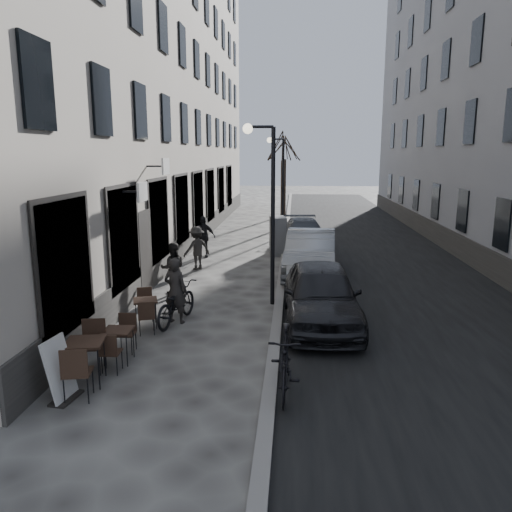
# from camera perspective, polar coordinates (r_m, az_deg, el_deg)

# --- Properties ---
(ground) EXTENTS (120.00, 120.00, 0.00)m
(ground) POSITION_cam_1_polar(r_m,az_deg,el_deg) (9.02, 0.10, -16.75)
(ground) COLOR #3B3936
(ground) RESTS_ON ground
(road) EXTENTS (7.30, 60.00, 0.00)m
(road) POSITION_cam_1_polar(r_m,az_deg,el_deg) (24.51, 11.95, 1.32)
(road) COLOR black
(road) RESTS_ON ground
(kerb) EXTENTS (0.25, 60.00, 0.12)m
(kerb) POSITION_cam_1_polar(r_m,az_deg,el_deg) (24.29, 3.39, 1.59)
(kerb) COLOR slate
(kerb) RESTS_ON ground
(building_left) EXTENTS (4.00, 35.00, 16.00)m
(building_left) POSITION_cam_1_polar(r_m,az_deg,el_deg) (25.56, -11.29, 19.78)
(building_left) COLOR #A39989
(building_left) RESTS_ON ground
(building_right) EXTENTS (4.00, 35.00, 16.00)m
(building_right) POSITION_cam_1_polar(r_m,az_deg,el_deg) (26.25, 25.61, 18.68)
(building_right) COLOR gray
(building_right) RESTS_ON ground
(streetlamp_near) EXTENTS (0.90, 0.28, 5.09)m
(streetlamp_near) POSITION_cam_1_polar(r_m,az_deg,el_deg) (13.98, 1.24, 7.01)
(streetlamp_near) COLOR black
(streetlamp_near) RESTS_ON ground
(streetlamp_far) EXTENTS (0.90, 0.28, 5.09)m
(streetlamp_far) POSITION_cam_1_polar(r_m,az_deg,el_deg) (25.95, 2.73, 9.14)
(streetlamp_far) COLOR black
(streetlamp_far) RESTS_ON ground
(tree_near) EXTENTS (2.40, 2.40, 5.70)m
(tree_near) POSITION_cam_1_polar(r_m,az_deg,el_deg) (28.93, 3.08, 12.37)
(tree_near) COLOR black
(tree_near) RESTS_ON ground
(tree_far) EXTENTS (2.40, 2.40, 5.70)m
(tree_far) POSITION_cam_1_polar(r_m,az_deg,el_deg) (34.92, 3.32, 12.24)
(tree_far) COLOR black
(tree_far) RESTS_ON ground
(bistro_set_a) EXTENTS (0.81, 1.76, 1.01)m
(bistro_set_a) POSITION_cam_1_polar(r_m,az_deg,el_deg) (10.10, -18.89, -10.95)
(bistro_set_a) COLOR black
(bistro_set_a) RESTS_ON ground
(bistro_set_b) EXTENTS (0.60, 1.43, 0.84)m
(bistro_set_b) POSITION_cam_1_polar(r_m,az_deg,el_deg) (10.93, -15.44, -9.47)
(bistro_set_b) COLOR black
(bistro_set_b) RESTS_ON ground
(bistro_set_c) EXTENTS (0.82, 1.47, 0.84)m
(bistro_set_c) POSITION_cam_1_polar(r_m,az_deg,el_deg) (12.90, -12.49, -6.05)
(bistro_set_c) COLOR black
(bistro_set_c) RESTS_ON ground
(sign_board) EXTENTS (0.47, 0.70, 1.13)m
(sign_board) POSITION_cam_1_polar(r_m,az_deg,el_deg) (9.66, -21.41, -12.57)
(sign_board) COLOR black
(sign_board) RESTS_ON ground
(utility_cabinet) EXTENTS (0.79, 1.18, 1.64)m
(utility_cabinet) POSITION_cam_1_polar(r_m,az_deg,el_deg) (21.49, 2.52, 2.34)
(utility_cabinet) COLOR slate
(utility_cabinet) RESTS_ON ground
(bicycle) EXTENTS (1.13, 2.10, 1.05)m
(bicycle) POSITION_cam_1_polar(r_m,az_deg,el_deg) (13.02, -9.14, -5.33)
(bicycle) COLOR black
(bicycle) RESTS_ON ground
(cyclist_rider) EXTENTS (0.70, 0.54, 1.71)m
(cyclist_rider) POSITION_cam_1_polar(r_m,az_deg,el_deg) (12.93, -9.18, -3.92)
(cyclist_rider) COLOR black
(cyclist_rider) RESTS_ON ground
(pedestrian_near) EXTENTS (0.90, 0.77, 1.59)m
(pedestrian_near) POSITION_cam_1_polar(r_m,az_deg,el_deg) (15.70, -9.48, -1.38)
(pedestrian_near) COLOR black
(pedestrian_near) RESTS_ON ground
(pedestrian_mid) EXTENTS (1.20, 1.12, 1.63)m
(pedestrian_mid) POSITION_cam_1_polar(r_m,az_deg,el_deg) (18.81, -6.78, 0.91)
(pedestrian_mid) COLOR #272522
(pedestrian_mid) RESTS_ON ground
(pedestrian_far) EXTENTS (1.05, 0.53, 1.73)m
(pedestrian_far) POSITION_cam_1_polar(r_m,az_deg,el_deg) (21.04, -6.08, 2.21)
(pedestrian_far) COLOR black
(pedestrian_far) RESTS_ON ground
(car_near) EXTENTS (1.99, 4.67, 1.57)m
(car_near) POSITION_cam_1_polar(r_m,az_deg,el_deg) (12.77, 7.44, -4.38)
(car_near) COLOR black
(car_near) RESTS_ON ground
(car_mid) EXTENTS (2.01, 4.96, 1.60)m
(car_mid) POSITION_cam_1_polar(r_m,az_deg,el_deg) (17.85, 6.25, 0.30)
(car_mid) COLOR gray
(car_mid) RESTS_ON ground
(car_far) EXTENTS (2.28, 4.74, 1.33)m
(car_far) POSITION_cam_1_polar(r_m,az_deg,el_deg) (23.01, 5.51, 2.53)
(car_far) COLOR #373A41
(car_far) RESTS_ON ground
(moped) EXTENTS (0.58, 1.99, 1.19)m
(moped) POSITION_cam_1_polar(r_m,az_deg,el_deg) (9.23, 3.35, -11.96)
(moped) COLOR black
(moped) RESTS_ON ground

